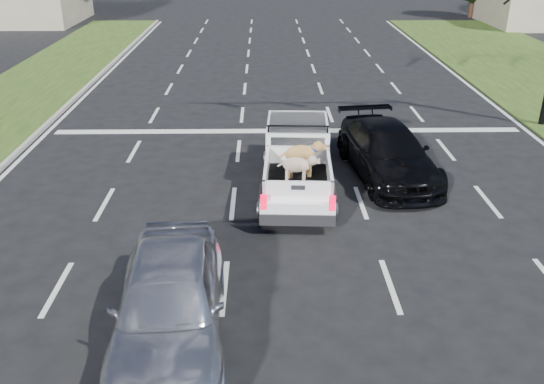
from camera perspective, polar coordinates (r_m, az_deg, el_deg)
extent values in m
plane|color=black|center=(12.29, 3.54, -9.33)|extent=(160.00, 160.00, 0.00)
cube|color=silver|center=(18.06, -14.75, 1.66)|extent=(0.12, 60.00, 0.01)
cube|color=silver|center=(17.55, -3.59, 1.78)|extent=(0.12, 60.00, 0.01)
cube|color=silver|center=(17.73, 7.79, 1.84)|extent=(0.12, 60.00, 0.01)
cube|color=silver|center=(18.58, 18.53, 1.83)|extent=(0.12, 60.00, 0.01)
cube|color=silver|center=(19.22, -25.08, 1.48)|extent=(0.15, 60.00, 0.01)
cube|color=silver|center=(21.28, 1.59, 6.08)|extent=(17.00, 0.45, 0.01)
cylinder|color=#332114|center=(50.75, -19.09, 17.18)|extent=(0.44, 0.44, 2.16)
cylinder|color=#332114|center=(51.32, 19.22, 17.24)|extent=(0.44, 0.44, 2.16)
cylinder|color=black|center=(14.56, -0.76, -1.74)|extent=(0.31, 0.74, 0.73)
cylinder|color=black|center=(14.58, 5.80, -1.84)|extent=(0.31, 0.74, 0.73)
cylinder|color=black|center=(17.79, -0.22, 3.42)|extent=(0.31, 0.74, 0.73)
cylinder|color=black|center=(17.81, 5.16, 3.33)|extent=(0.31, 0.74, 0.73)
cube|color=white|center=(16.08, 2.51, 1.99)|extent=(2.08, 5.17, 0.50)
cube|color=white|center=(16.96, 2.53, 5.64)|extent=(1.88, 2.29, 0.82)
cube|color=black|center=(15.93, 2.56, 4.43)|extent=(1.49, 0.11, 0.59)
cylinder|color=black|center=(15.86, 2.59, 6.54)|extent=(1.73, 0.14, 0.05)
cube|color=black|center=(14.96, 2.55, 1.08)|extent=(1.83, 2.53, 0.06)
cube|color=white|center=(14.86, -0.58, 2.10)|extent=(0.20, 2.45, 0.50)
cube|color=white|center=(14.88, 5.71, 2.01)|extent=(0.20, 2.45, 0.50)
cube|color=white|center=(13.77, 2.59, 0.13)|extent=(1.71, 0.16, 0.50)
cube|color=red|center=(13.70, -0.83, -1.01)|extent=(0.16, 0.07, 0.38)
cube|color=red|center=(13.72, 5.98, -1.11)|extent=(0.16, 0.07, 0.38)
cube|color=black|center=(13.95, 2.54, -2.60)|extent=(1.85, 0.38, 0.29)
imported|color=silver|center=(10.62, -10.11, -10.51)|extent=(2.27, 4.96, 1.65)
imported|color=black|center=(17.51, 11.36, 3.91)|extent=(2.78, 5.42, 1.50)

